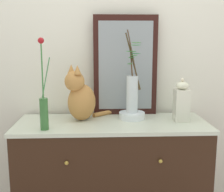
% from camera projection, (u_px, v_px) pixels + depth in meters
% --- Properties ---
extents(wall_back, '(4.40, 0.08, 2.60)m').
position_uv_depth(wall_back, '(110.00, 49.00, 2.20)').
color(wall_back, silver).
rests_on(wall_back, ground_plane).
extents(sideboard, '(1.29, 0.51, 0.82)m').
position_uv_depth(sideboard, '(112.00, 178.00, 2.05)').
color(sideboard, black).
rests_on(sideboard, ground_plane).
extents(mirror_leaning, '(0.47, 0.03, 0.73)m').
position_uv_depth(mirror_leaning, '(125.00, 66.00, 2.13)').
color(mirror_leaning, black).
rests_on(mirror_leaning, sideboard).
extents(cat_sitting, '(0.36, 0.31, 0.39)m').
position_uv_depth(cat_sitting, '(80.00, 97.00, 1.99)').
color(cat_sitting, '#BB7F41').
rests_on(cat_sitting, sideboard).
extents(vase_slim_green, '(0.07, 0.05, 0.56)m').
position_uv_depth(vase_slim_green, '(44.00, 107.00, 1.78)').
color(vase_slim_green, '#366933').
rests_on(vase_slim_green, sideboard).
extents(bowl_porcelain, '(0.18, 0.18, 0.05)m').
position_uv_depth(bowl_porcelain, '(132.00, 115.00, 2.06)').
color(bowl_porcelain, white).
rests_on(bowl_porcelain, sideboard).
extents(vase_glass_clear, '(0.11, 0.17, 0.57)m').
position_uv_depth(vase_glass_clear, '(132.00, 90.00, 2.02)').
color(vase_glass_clear, silver).
rests_on(vase_glass_clear, bowl_porcelain).
extents(jar_lidded_porcelain, '(0.10, 0.10, 0.30)m').
position_uv_depth(jar_lidded_porcelain, '(182.00, 102.00, 1.98)').
color(jar_lidded_porcelain, silver).
rests_on(jar_lidded_porcelain, sideboard).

